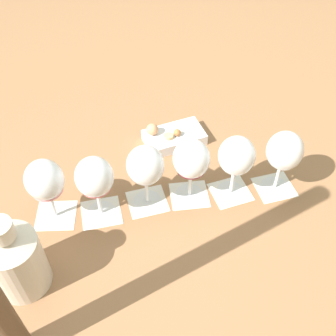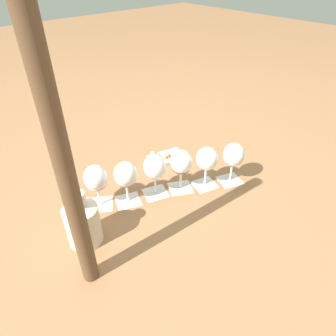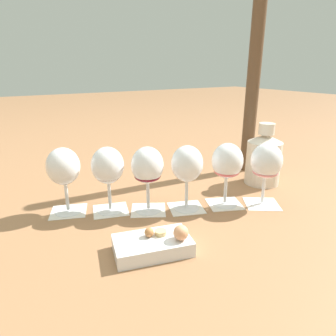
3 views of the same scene
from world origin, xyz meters
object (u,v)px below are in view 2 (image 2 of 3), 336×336
at_px(snack_dish, 166,159).
at_px(wine_glass_4, 207,161).
at_px(wine_glass_1, 126,176).
at_px(umbrella_pole, 67,178).
at_px(wine_glass_5, 233,157).
at_px(wine_glass_0, 96,179).
at_px(wine_glass_2, 155,169).
at_px(ceramic_vase, 83,222).
at_px(wine_glass_3, 181,164).

bearing_deg(snack_dish, wine_glass_4, -87.24).
relative_size(wine_glass_1, umbrella_pole, 0.24).
distance_m(wine_glass_1, wine_glass_5, 0.46).
bearing_deg(wine_glass_0, wine_glass_2, -24.33).
relative_size(wine_glass_4, ceramic_vase, 0.87).
distance_m(ceramic_vase, umbrella_pole, 0.33).
height_order(wine_glass_0, wine_glass_4, same).
bearing_deg(wine_glass_3, wine_glass_4, -29.92).
bearing_deg(wine_glass_5, wine_glass_0, 153.99).
xyz_separation_m(wine_glass_2, snack_dish, (0.18, 0.14, -0.11)).
relative_size(wine_glass_4, umbrella_pole, 0.24).
xyz_separation_m(ceramic_vase, umbrella_pole, (-0.06, -0.13, 0.30)).
bearing_deg(wine_glass_4, wine_glass_0, 154.34).
height_order(wine_glass_1, umbrella_pole, umbrella_pole).
distance_m(wine_glass_2, snack_dish, 0.26).
height_order(wine_glass_5, ceramic_vase, ceramic_vase).
distance_m(wine_glass_1, ceramic_vase, 0.24).
relative_size(wine_glass_1, ceramic_vase, 0.87).
xyz_separation_m(wine_glass_2, umbrella_pole, (-0.40, -0.17, 0.26)).
distance_m(wine_glass_1, snack_dish, 0.33).
xyz_separation_m(wine_glass_1, snack_dish, (0.30, 0.11, -0.11)).
bearing_deg(umbrella_pole, ceramic_vase, 65.13).
distance_m(wine_glass_0, wine_glass_4, 0.45).
bearing_deg(wine_glass_3, wine_glass_0, 155.69).
bearing_deg(snack_dish, umbrella_pole, -152.19).
xyz_separation_m(wine_glass_1, wine_glass_5, (0.42, -0.19, -0.00)).
relative_size(wine_glass_0, wine_glass_1, 1.00).
height_order(wine_glass_0, wine_glass_1, same).
bearing_deg(wine_glass_2, ceramic_vase, -174.41).
relative_size(wine_glass_0, snack_dish, 1.00).
bearing_deg(snack_dish, wine_glass_5, -68.43).
bearing_deg(umbrella_pole, wine_glass_5, 1.01).
relative_size(wine_glass_5, snack_dish, 1.00).
bearing_deg(ceramic_vase, wine_glass_4, -7.04).
height_order(wine_glass_1, wine_glass_5, same).
xyz_separation_m(wine_glass_0, wine_glass_4, (0.41, -0.20, -0.00)).
xyz_separation_m(snack_dish, umbrella_pole, (-0.59, -0.31, 0.37)).
relative_size(wine_glass_4, snack_dish, 1.00).
distance_m(wine_glass_4, wine_glass_5, 0.12).
relative_size(wine_glass_0, umbrella_pole, 0.24).
bearing_deg(wine_glass_3, wine_glass_2, 155.74).
distance_m(wine_glass_0, umbrella_pole, 0.42).
height_order(wine_glass_3, umbrella_pole, umbrella_pole).
bearing_deg(umbrella_pole, wine_glass_3, 13.52).
height_order(wine_glass_0, ceramic_vase, ceramic_vase).
relative_size(wine_glass_3, umbrella_pole, 0.24).
distance_m(wine_glass_0, wine_glass_2, 0.23).
bearing_deg(wine_glass_0, umbrella_pole, -126.37).
height_order(wine_glass_5, umbrella_pole, umbrella_pole).
bearing_deg(wine_glass_4, wine_glass_5, -27.34).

